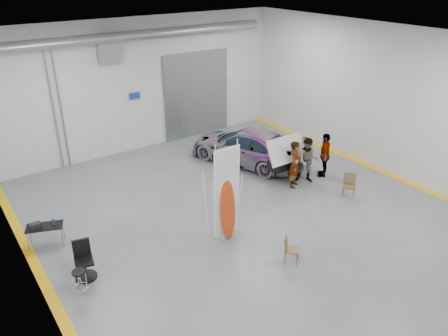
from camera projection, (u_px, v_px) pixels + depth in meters
ground at (250, 217)px, 15.29m from camera, size 16.00×16.00×0.00m
room_shell at (220, 89)px, 15.30m from camera, size 14.02×16.18×6.01m
sedan_car at (247, 146)px, 19.17m from camera, size 3.77×5.62×1.51m
person_a at (295, 164)px, 17.01m from camera, size 0.83×0.77×1.91m
person_b at (308, 160)px, 17.38m from camera, size 1.15×1.14×1.87m
person_c at (325, 155)px, 17.89m from camera, size 1.10×1.07×1.88m
surfboard_display at (227, 201)px, 13.61m from camera, size 0.95×0.28×3.35m
folding_chair_near at (291, 254)px, 12.92m from camera, size 0.58×0.65×0.89m
folding_chair_far at (348, 191)px, 16.44m from camera, size 0.62×0.71×0.94m
shop_stool at (80, 283)px, 11.63m from camera, size 0.38×0.38×0.75m
work_table at (42, 227)px, 13.51m from camera, size 1.22×0.90×0.89m
office_chair at (83, 262)px, 12.22m from camera, size 0.61×0.63×1.14m
trunk_lid at (284, 147)px, 17.10m from camera, size 1.76×1.07×0.04m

